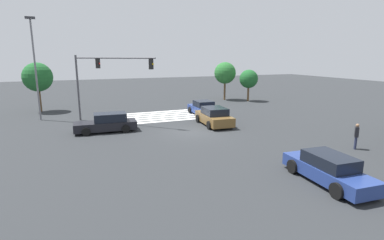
% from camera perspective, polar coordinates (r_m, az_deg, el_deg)
% --- Properties ---
extents(ground_plane, '(120.10, 120.10, 0.00)m').
position_cam_1_polar(ground_plane, '(23.75, 0.00, -2.31)').
color(ground_plane, '#2B2D30').
extents(crosswalk_markings, '(11.64, 5.35, 0.01)m').
position_cam_1_polar(crosswalk_markings, '(30.30, -5.04, 0.81)').
color(crosswalk_markings, silver).
rests_on(crosswalk_markings, ground_plane).
extents(traffic_signal_mast, '(5.95, 5.95, 5.99)m').
position_cam_1_polar(traffic_signal_mast, '(27.64, -17.06, 8.48)').
color(traffic_signal_mast, '#47474C').
rests_on(traffic_signal_mast, ground_plane).
extents(car_0, '(2.17, 4.21, 1.44)m').
position_cam_1_polar(car_0, '(30.75, 2.13, 2.26)').
color(car_0, navy).
rests_on(car_0, ground_plane).
extents(car_1, '(2.46, 4.66, 1.56)m').
position_cam_1_polar(car_1, '(26.11, 4.24, 0.64)').
color(car_1, brown).
rests_on(car_1, ground_plane).
extents(car_2, '(4.84, 2.13, 1.48)m').
position_cam_1_polar(car_2, '(24.69, -15.89, -0.57)').
color(car_2, black).
rests_on(car_2, ground_plane).
extents(car_3, '(2.15, 4.90, 1.41)m').
position_cam_1_polar(car_3, '(15.71, 24.52, -8.52)').
color(car_3, navy).
rests_on(car_3, ground_plane).
extents(pedestrian, '(0.41, 0.41, 1.68)m').
position_cam_1_polar(pedestrian, '(21.95, 28.83, -2.52)').
color(pedestrian, '#232842').
rests_on(pedestrian, ground_plane).
extents(street_light_pole_a, '(0.80, 0.36, 9.30)m').
position_cam_1_polar(street_light_pole_a, '(31.04, -27.79, 9.93)').
color(street_light_pole_a, slate).
rests_on(street_light_pole_a, ground_plane).
extents(tree_corner_a, '(2.43, 2.43, 4.17)m').
position_cam_1_polar(tree_corner_a, '(40.57, 10.75, 7.68)').
color(tree_corner_a, brown).
rests_on(tree_corner_a, ground_plane).
extents(tree_corner_b, '(2.90, 2.90, 5.11)m').
position_cam_1_polar(tree_corner_b, '(41.28, 6.31, 8.88)').
color(tree_corner_b, brown).
rests_on(tree_corner_b, ground_plane).
extents(tree_corner_c, '(3.07, 3.07, 5.26)m').
position_cam_1_polar(tree_corner_c, '(36.01, -27.35, 7.26)').
color(tree_corner_c, brown).
rests_on(tree_corner_c, ground_plane).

